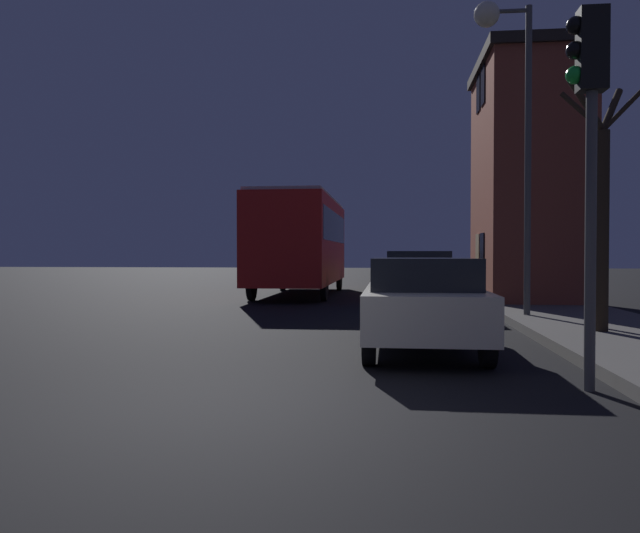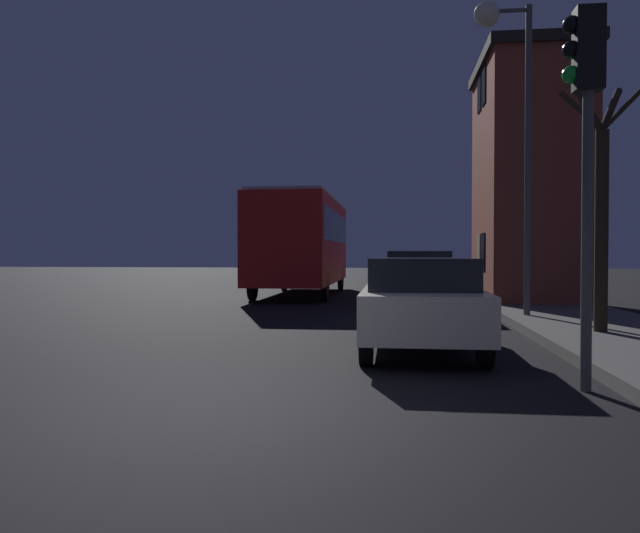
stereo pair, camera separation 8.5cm
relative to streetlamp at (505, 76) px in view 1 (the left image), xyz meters
name	(u,v)px [view 1 (the left image)]	position (x,y,z in m)	size (l,w,h in m)	color
ground_plane	(238,415)	(-3.92, -8.41, -5.42)	(120.00, 120.00, 0.00)	black
brick_building	(527,178)	(1.57, 5.05, -1.66)	(2.96, 4.88, 7.14)	brown
streetlamp	(505,76)	(0.00, 0.00, 0.00)	(1.25, 0.56, 6.89)	#4C4C4C
traffic_light	(589,117)	(-0.33, -6.98, -2.40)	(0.43, 0.24, 4.19)	#4C4C4C
bare_tree	(602,207)	(1.15, -2.85, -3.09)	(1.42, 0.87, 4.34)	#2D2319
bus	(301,238)	(-5.74, 8.46, -3.32)	(2.56, 9.02, 3.53)	red
car_near_lane	(423,301)	(-1.99, -4.41, -4.64)	(1.75, 4.05, 1.45)	beige
car_mid_lane	(417,280)	(-1.78, 2.42, -4.59)	(1.77, 4.18, 1.58)	navy
car_far_lane	(407,270)	(-1.79, 11.70, -4.59)	(1.85, 4.11, 1.61)	olive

